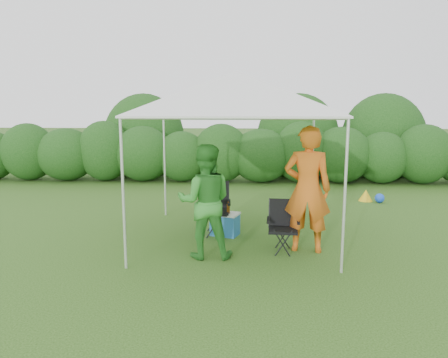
# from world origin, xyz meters

# --- Properties ---
(ground) EXTENTS (70.00, 70.00, 0.00)m
(ground) POSITION_xyz_m (0.00, 0.00, 0.00)
(ground) COLOR #39621F
(hedge) EXTENTS (16.71, 1.53, 1.80)m
(hedge) POSITION_xyz_m (0.10, 6.00, 0.83)
(hedge) COLOR #214F18
(hedge) RESTS_ON ground
(canopy) EXTENTS (3.10, 3.10, 2.83)m
(canopy) POSITION_xyz_m (0.00, 0.50, 2.46)
(canopy) COLOR silver
(canopy) RESTS_ON ground
(chair_right) EXTENTS (0.53, 0.48, 0.81)m
(chair_right) POSITION_xyz_m (0.76, -0.12, 0.46)
(chair_right) COLOR black
(chair_right) RESTS_ON ground
(chair_left) EXTENTS (0.59, 0.54, 0.92)m
(chair_left) POSITION_xyz_m (-0.38, 0.77, 0.52)
(chair_left) COLOR black
(chair_left) RESTS_ON ground
(man) EXTENTS (0.78, 0.58, 1.97)m
(man) POSITION_xyz_m (1.13, -0.09, 0.99)
(man) COLOR orange
(man) RESTS_ON ground
(woman) EXTENTS (0.87, 0.69, 1.71)m
(woman) POSITION_xyz_m (-0.43, -0.46, 0.86)
(woman) COLOR #348D2E
(woman) RESTS_ON ground
(cooler) EXTENTS (0.56, 0.48, 0.40)m
(cooler) POSITION_xyz_m (-0.19, 0.66, 0.20)
(cooler) COLOR #2465A7
(cooler) RESTS_ON ground
(bottle) EXTENTS (0.06, 0.06, 0.21)m
(bottle) POSITION_xyz_m (-0.13, 0.62, 0.51)
(bottle) COLOR #592D0C
(bottle) RESTS_ON cooler
(lawn_toy) EXTENTS (0.55, 0.46, 0.27)m
(lawn_toy) POSITION_xyz_m (3.09, 3.55, 0.13)
(lawn_toy) COLOR yellow
(lawn_toy) RESTS_ON ground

